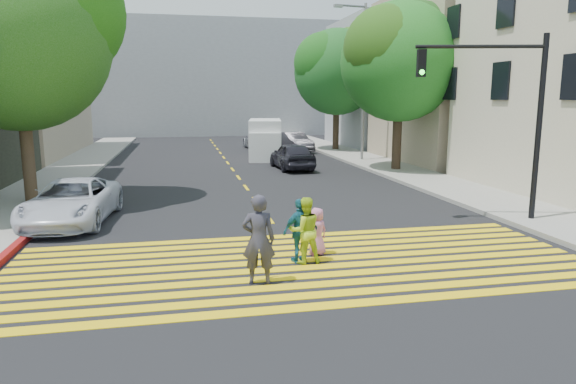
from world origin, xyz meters
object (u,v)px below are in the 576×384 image
object	(u,v)px
pedestrian_man	(259,239)
white_sedan	(72,202)
traffic_signal	(505,103)
pedestrian_child	(317,231)
pedestrian_woman	(305,230)
dark_car_parked	(294,142)
tree_left	(19,29)
silver_car	(259,140)
tree_right_near	(401,56)
pedestrian_extra	(301,231)
tree_right_far	(338,67)
white_van	(265,140)
dark_car_near	(292,156)

from	to	relation	value
pedestrian_man	white_sedan	distance (m)	8.07
traffic_signal	pedestrian_child	bearing A→B (deg)	-148.52
pedestrian_man	pedestrian_woman	xyz separation A→B (m)	(1.25, 1.14, -0.16)
pedestrian_man	dark_car_parked	distance (m)	27.23
tree_left	white_sedan	bearing A→B (deg)	-59.71
silver_car	pedestrian_man	bearing A→B (deg)	78.40
tree_right_near	dark_car_parked	bearing A→B (deg)	105.53
pedestrian_extra	dark_car_parked	world-z (taller)	pedestrian_extra
tree_right_far	traffic_signal	distance (m)	22.94
pedestrian_child	white_van	size ratio (longest dim) A/B	0.21
tree_left	tree_right_far	xyz separation A→B (m)	(16.59, 16.77, -0.11)
tree_right_far	white_sedan	world-z (taller)	tree_right_far
dark_car_near	dark_car_parked	distance (m)	9.45
pedestrian_extra	traffic_signal	bearing A→B (deg)	-175.88
pedestrian_child	dark_car_parked	distance (m)	25.22
white_van	pedestrian_child	bearing A→B (deg)	-86.38
white_sedan	tree_right_near	bearing A→B (deg)	36.39
dark_car_parked	pedestrian_child	bearing A→B (deg)	-110.42
pedestrian_child	dark_car_parked	size ratio (longest dim) A/B	0.27
tree_right_near	pedestrian_extra	distance (m)	17.20
dark_car_near	traffic_signal	size ratio (longest dim) A/B	0.76
pedestrian_man	traffic_signal	size ratio (longest dim) A/B	0.33
pedestrian_child	white_sedan	bearing A→B (deg)	-56.27
dark_car_parked	traffic_signal	xyz separation A→B (m)	(1.48, -22.64, 2.96)
tree_right_near	traffic_signal	size ratio (longest dim) A/B	1.56
pedestrian_extra	silver_car	xyz separation A→B (m)	(3.18, 28.04, -0.08)
dark_car_near	white_van	world-z (taller)	white_van
tree_right_near	white_van	size ratio (longest dim) A/B	1.60
pedestrian_child	pedestrian_extra	distance (m)	0.72
tree_right_far	pedestrian_woman	size ratio (longest dim) A/B	5.75
traffic_signal	dark_car_near	bearing A→B (deg)	118.20
pedestrian_child	dark_car_parked	bearing A→B (deg)	-121.41
tree_left	tree_right_far	distance (m)	23.59
silver_car	white_van	distance (m)	6.56
tree_left	tree_right_far	bearing A→B (deg)	45.30
pedestrian_child	pedestrian_extra	world-z (taller)	pedestrian_extra
pedestrian_child	white_van	world-z (taller)	white_van
tree_right_near	white_van	bearing A→B (deg)	127.99
tree_right_near	pedestrian_extra	xyz separation A→B (m)	(-8.50, -14.02, -5.22)
pedestrian_child	dark_car_parked	xyz separation A→B (m)	(4.86, 24.74, 0.12)
white_sedan	pedestrian_man	bearing A→B (deg)	-47.73
traffic_signal	tree_right_near	bearing A→B (deg)	94.95
pedestrian_woman	pedestrian_child	bearing A→B (deg)	-133.44
pedestrian_extra	white_sedan	world-z (taller)	pedestrian_extra
tree_left	traffic_signal	xyz separation A→B (m)	(14.84, -5.98, -2.49)
tree_left	silver_car	world-z (taller)	tree_left
white_van	traffic_signal	world-z (taller)	traffic_signal
pedestrian_man	traffic_signal	bearing A→B (deg)	-146.14
pedestrian_man	dark_car_near	bearing A→B (deg)	-95.76
pedestrian_extra	white_van	world-z (taller)	white_van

